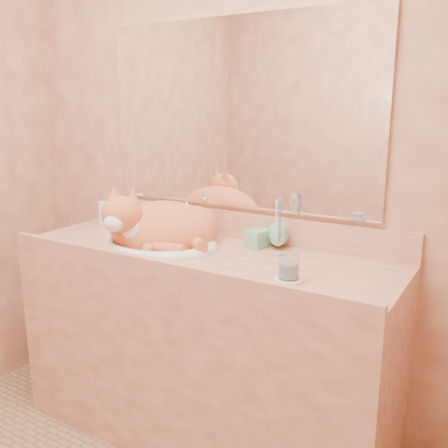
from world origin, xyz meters
The scene contains 12 objects.
wall_back centered at (0.00, 1.00, 1.25)m, with size 2.40×0.02×2.50m, color #9C6047.
vanity_counter centered at (0.00, 0.72, 0.42)m, with size 1.60×0.55×0.85m, color #A5604A, non-canonical shape.
mirror centered at (0.00, 0.99, 1.39)m, with size 1.30×0.02×0.80m, color white.
sink_basin centered at (-0.21, 0.70, 0.93)m, with size 0.51×0.43×0.16m, color white, non-canonical shape.
faucet centered at (-0.21, 0.90, 0.93)m, with size 0.04×0.11×0.16m, color silver, non-canonical shape.
cat centered at (-0.22, 0.72, 0.93)m, with size 0.47×0.39×0.26m, color #C7592E, non-canonical shape.
soap_dispenser centered at (0.15, 0.85, 0.93)m, with size 0.07×0.07×0.16m, color #73B892.
toothbrush_cup centered at (0.26, 0.89, 0.90)m, with size 0.10×0.10×0.09m, color #73B892.
toothbrushes centered at (0.26, 0.89, 0.98)m, with size 0.04×0.04×0.21m, color silver, non-canonical shape.
saucer centered at (0.45, 0.58, 0.85)m, with size 0.10×0.10×0.01m, color white.
water_glass centered at (0.45, 0.58, 0.90)m, with size 0.07×0.07×0.08m, color white.
lotion_bottle centered at (-0.66, 0.85, 0.91)m, with size 0.05×0.05×0.12m, color silver.
Camera 1 is at (1.09, -0.90, 1.43)m, focal length 40.00 mm.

